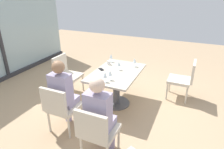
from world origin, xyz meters
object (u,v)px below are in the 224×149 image
wine_glass_1 (105,75)px  wine_glass_3 (110,73)px  dining_table_main (117,80)px  person_side_end (100,114)px  wine_glass_2 (135,61)px  chair_near_window (66,72)px  wine_glass_4 (119,64)px  wine_glass_0 (111,56)px  chair_side_end (97,131)px  coffee_cup (109,63)px  chair_front_right (184,78)px  chair_far_left (61,106)px  person_far_left (64,92)px  cell_phone_on_table (101,69)px

wine_glass_1 → wine_glass_3: bearing=-21.9°
dining_table_main → person_side_end: 1.39m
wine_glass_2 → chair_near_window: bearing=105.4°
wine_glass_3 → wine_glass_4: (0.51, 0.04, 0.00)m
wine_glass_0 → wine_glass_2: 0.56m
chair_side_end → wine_glass_1: (0.95, 0.33, 0.37)m
coffee_cup → wine_glass_1: bearing=-159.6°
chair_front_right → chair_far_left: bearing=138.7°
person_far_left → chair_front_right: bearing=-42.9°
wine_glass_0 → coffee_cup: 0.19m
chair_near_window → wine_glass_4: (0.11, -1.23, 0.37)m
chair_front_right → chair_near_window: size_ratio=1.00×
wine_glass_3 → coffee_cup: bearing=26.4°
chair_near_window → wine_glass_2: bearing=-74.6°
wine_glass_1 → wine_glass_3: 0.12m
dining_table_main → chair_far_left: 1.27m
chair_front_right → person_far_left: size_ratio=0.69×
wine_glass_2 → cell_phone_on_table: 0.72m
wine_glass_1 → wine_glass_2: size_ratio=1.00×
wine_glass_3 → coffee_cup: (0.68, 0.34, -0.09)m
chair_front_right → coffee_cup: bearing=107.8°
wine_glass_4 → wine_glass_2: bearing=-38.6°
cell_phone_on_table → person_far_left: bearing=-151.6°
wine_glass_3 → cell_phone_on_table: (0.37, 0.36, -0.13)m
person_side_end → wine_glass_1: size_ratio=6.81×
dining_table_main → person_side_end: size_ratio=1.03×
chair_front_right → cell_phone_on_table: chair_front_right is taller
dining_table_main → wine_glass_1: bearing=179.1°
chair_near_window → wine_glass_0: 1.08m
chair_far_left → wine_glass_4: wine_glass_4 is taller
wine_glass_0 → wine_glass_1: size_ratio=1.00×
person_side_end → person_far_left: same height
wine_glass_0 → coffee_cup: (-0.17, -0.02, -0.09)m
wine_glass_2 → chair_front_right: bearing=-69.1°
wine_glass_2 → wine_glass_4: (-0.29, 0.23, 0.00)m
person_far_left → dining_table_main: bearing=-24.6°
coffee_cup → wine_glass_0: bearing=7.3°
wine_glass_2 → person_side_end: bearing=-177.0°
wine_glass_2 → cell_phone_on_table: (-0.43, 0.56, -0.13)m
person_far_left → wine_glass_4: (1.17, -0.49, 0.16)m
wine_glass_1 → dining_table_main: bearing=-0.9°
chair_front_right → wine_glass_4: bearing=118.7°
dining_table_main → cell_phone_on_table: 0.38m
person_far_left → wine_glass_2: size_ratio=6.81×
chair_far_left → wine_glass_2: bearing=-24.6°
chair_side_end → chair_front_right: bearing=-22.1°
dining_table_main → wine_glass_0: 0.65m
chair_near_window → person_side_end: (-1.35, -1.56, 0.20)m
chair_side_end → person_side_end: (0.11, 0.00, 0.20)m
wine_glass_3 → wine_glass_2: bearing=-13.9°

